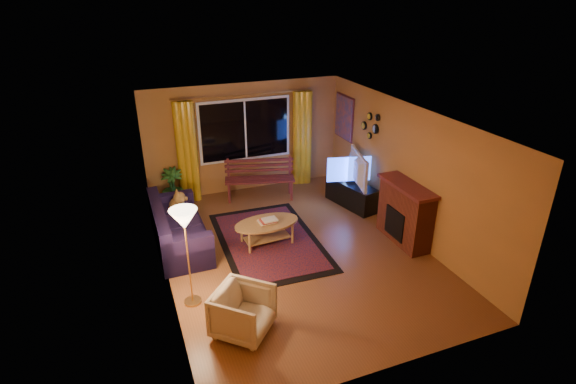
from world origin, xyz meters
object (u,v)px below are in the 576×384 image
object	(u,v)px
bench	(260,189)
sofa	(179,225)
floor_lamp	(188,258)
coffee_table	(267,233)
tv_console	(351,194)
armchair	(243,310)

from	to	relation	value
bench	sofa	xyz separation A→B (m)	(-2.01, -1.39, 0.18)
sofa	floor_lamp	world-z (taller)	floor_lamp
coffee_table	tv_console	size ratio (longest dim) A/B	0.96
tv_console	sofa	bearing A→B (deg)	171.33
bench	tv_console	distance (m)	2.05
armchair	floor_lamp	xyz separation A→B (m)	(-0.55, 0.90, 0.42)
floor_lamp	coffee_table	xyz separation A→B (m)	(1.62, 1.23, -0.57)
armchair	coffee_table	size ratio (longest dim) A/B	0.61
floor_lamp	bench	bearing A→B (deg)	56.18
armchair	tv_console	xyz separation A→B (m)	(3.31, 2.98, -0.11)
sofa	tv_console	distance (m)	3.77
sofa	armchair	world-z (taller)	sofa
armchair	bench	bearing A→B (deg)	21.56
armchair	tv_console	world-z (taller)	armchair
tv_console	bench	bearing A→B (deg)	134.95
bench	floor_lamp	bearing A→B (deg)	-108.72
armchair	floor_lamp	world-z (taller)	floor_lamp
bench	coffee_table	world-z (taller)	bench
bench	sofa	size ratio (longest dim) A/B	0.76
sofa	tv_console	xyz separation A→B (m)	(3.75, 0.33, -0.15)
coffee_table	tv_console	xyz separation A→B (m)	(2.24, 0.85, 0.04)
sofa	coffee_table	size ratio (longest dim) A/B	1.65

